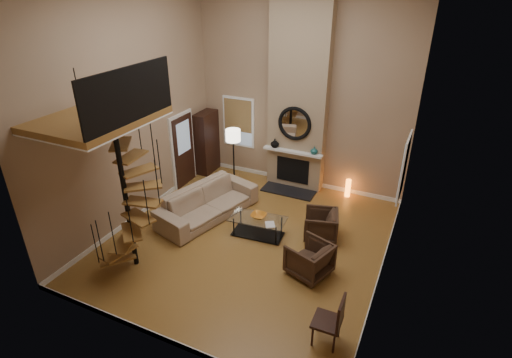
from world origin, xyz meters
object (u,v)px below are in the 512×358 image
at_px(hutch, 207,142).
at_px(armchair_near, 324,225).
at_px(armchair_far, 312,261).
at_px(side_chair, 333,319).
at_px(floor_lamp, 233,140).
at_px(accent_lamp, 348,188).
at_px(coffee_table, 258,225).
at_px(sofa, 208,202).

bearing_deg(hutch, armchair_near, -25.03).
distance_m(armchair_far, side_chair, 1.74).
relative_size(hutch, floor_lamp, 1.10).
height_order(hutch, side_chair, hutch).
relative_size(accent_lamp, side_chair, 0.53).
xyz_separation_m(floor_lamp, side_chair, (4.13, -4.37, -0.89)).
bearing_deg(floor_lamp, coffee_table, -50.07).
distance_m(hutch, floor_lamp, 1.39).
bearing_deg(side_chair, hutch, 137.41).
height_order(hutch, sofa, hutch).
xyz_separation_m(hutch, armchair_near, (4.34, -2.03, -0.60)).
relative_size(armchair_near, accent_lamp, 1.48).
bearing_deg(side_chair, armchair_far, 118.61).
distance_m(accent_lamp, side_chair, 5.21).
distance_m(coffee_table, side_chair, 3.39).
xyz_separation_m(sofa, floor_lamp, (-0.19, 1.79, 1.02)).
xyz_separation_m(hutch, accent_lamp, (4.37, 0.22, -0.70)).
xyz_separation_m(floor_lamp, accent_lamp, (3.17, 0.74, -1.16)).
distance_m(sofa, floor_lamp, 2.07).
bearing_deg(armchair_near, accent_lamp, 163.84).
relative_size(sofa, armchair_far, 3.39).
height_order(sofa, armchair_near, sofa).
relative_size(hutch, coffee_table, 1.40).
bearing_deg(armchair_far, side_chair, 47.96).
bearing_deg(armchair_far, floor_lamp, -111.51).
bearing_deg(accent_lamp, coffee_table, -118.03).
bearing_deg(accent_lamp, floor_lamp, -166.86).
height_order(sofa, coffee_table, sofa).
height_order(armchair_near, coffee_table, armchair_near).
distance_m(floor_lamp, side_chair, 6.08).
xyz_separation_m(accent_lamp, side_chair, (0.96, -5.11, 0.28)).
bearing_deg(armchair_far, coffee_table, -97.93).
bearing_deg(sofa, armchair_near, -68.72).
bearing_deg(coffee_table, armchair_near, 19.97).
distance_m(sofa, armchair_near, 2.96).
bearing_deg(hutch, coffee_table, -41.35).
height_order(hutch, accent_lamp, hutch).
height_order(sofa, floor_lamp, floor_lamp).
distance_m(armchair_near, floor_lamp, 3.64).
xyz_separation_m(hutch, sofa, (1.39, -2.31, -0.55)).
xyz_separation_m(armchair_far, side_chair, (0.83, -1.52, 0.17)).
relative_size(hutch, sofa, 0.70).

